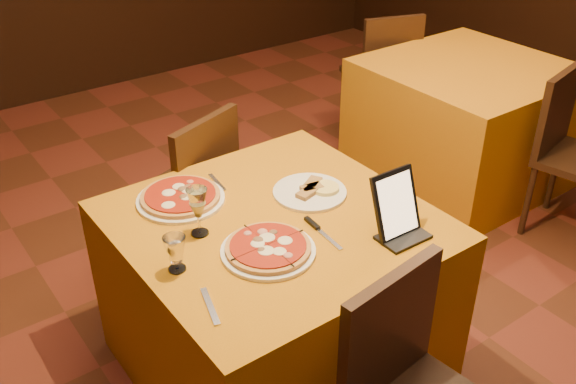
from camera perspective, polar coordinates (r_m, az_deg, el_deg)
floor at (r=3.11m, az=6.69°, el=-11.11°), size 6.00×7.00×0.01m
main_table at (r=2.62m, az=-1.15°, el=-9.26°), size 1.10×1.10×0.75m
side_table at (r=4.17m, az=15.40°, el=5.93°), size 1.10×1.10×0.75m
chair_main_far at (r=3.14m, az=-9.57°, el=-0.38°), size 0.51×0.51×0.91m
chair_side_far at (r=4.63m, az=8.01°, el=10.34°), size 0.49×0.49×0.91m
pizza_near at (r=2.22m, az=-1.78°, el=-5.10°), size 0.33×0.33×0.03m
pizza_far at (r=2.53m, az=-9.53°, el=-0.52°), size 0.34×0.34×0.03m
cutlet_dish at (r=2.55m, az=1.94°, el=0.09°), size 0.29×0.29×0.03m
wine_glass at (r=2.29m, az=-7.99°, el=-1.73°), size 0.08×0.08×0.19m
water_glass at (r=2.14m, az=-9.96°, el=-5.43°), size 0.07×0.07×0.13m
tablet at (r=2.29m, az=9.56°, el=-1.05°), size 0.19×0.10×0.23m
knife at (r=2.31m, az=3.32°, el=-3.90°), size 0.03×0.20×0.01m
fork_near at (r=2.02m, az=-6.94°, el=-10.04°), size 0.07×0.18×0.01m
fork_far at (r=2.64m, az=-6.33°, el=0.86°), size 0.04×0.15×0.01m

